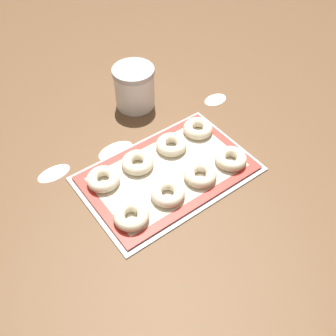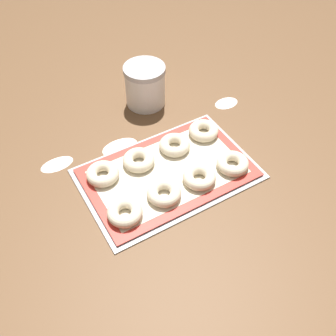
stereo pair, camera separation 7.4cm
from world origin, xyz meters
name	(u,v)px [view 2 (the right image)]	position (x,y,z in m)	size (l,w,h in m)	color
ground_plane	(163,171)	(0.00, 0.00, 0.00)	(2.80, 2.80, 0.00)	brown
baking_tray	(168,173)	(0.01, -0.02, 0.00)	(0.45, 0.30, 0.01)	#B2B5BA
baking_mat	(168,172)	(0.01, -0.02, 0.01)	(0.43, 0.27, 0.00)	red
bagel_front_far_left	(125,212)	(-0.16, -0.09, 0.03)	(0.09, 0.09, 0.03)	beige
bagel_front_mid_left	(164,193)	(-0.05, -0.08, 0.03)	(0.09, 0.09, 0.03)	beige
bagel_front_mid_right	(199,177)	(0.06, -0.08, 0.03)	(0.09, 0.09, 0.03)	beige
bagel_front_far_right	(233,164)	(0.16, -0.09, 0.03)	(0.09, 0.09, 0.03)	beige
bagel_back_far_left	(103,174)	(-0.15, 0.05, 0.03)	(0.09, 0.09, 0.03)	beige
bagel_back_mid_left	(139,160)	(-0.05, 0.05, 0.03)	(0.09, 0.09, 0.03)	beige
bagel_back_mid_right	(175,145)	(0.06, 0.05, 0.03)	(0.09, 0.09, 0.03)	beige
bagel_back_far_right	(204,131)	(0.17, 0.06, 0.03)	(0.09, 0.09, 0.03)	beige
flour_canister	(145,85)	(0.10, 0.28, 0.07)	(0.13, 0.13, 0.13)	white
flour_patch_near	(120,147)	(-0.06, 0.14, 0.00)	(0.11, 0.06, 0.00)	white
flour_patch_far	(57,164)	(-0.24, 0.17, 0.00)	(0.09, 0.05, 0.00)	white
flour_patch_side	(226,103)	(0.32, 0.15, 0.00)	(0.08, 0.05, 0.00)	white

